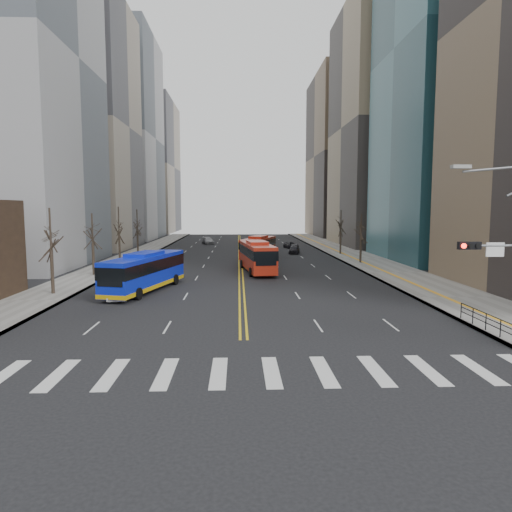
# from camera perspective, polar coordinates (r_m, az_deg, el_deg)

# --- Properties ---
(ground) EXTENTS (220.00, 220.00, 0.00)m
(ground) POSITION_cam_1_polar(r_m,az_deg,el_deg) (21.07, -1.36, -14.33)
(ground) COLOR black
(sidewalk_right) EXTENTS (7.00, 130.00, 0.15)m
(sidewalk_right) POSITION_cam_1_polar(r_m,az_deg,el_deg) (67.55, 13.03, -0.34)
(sidewalk_right) COLOR gray
(sidewalk_right) RESTS_ON ground
(sidewalk_left) EXTENTS (5.00, 130.00, 0.15)m
(sidewalk_left) POSITION_cam_1_polar(r_m,az_deg,el_deg) (67.15, -16.21, -0.46)
(sidewalk_left) COLOR gray
(sidewalk_left) RESTS_ON ground
(crosswalk) EXTENTS (26.70, 4.00, 0.01)m
(crosswalk) POSITION_cam_1_polar(r_m,az_deg,el_deg) (21.07, -1.36, -14.31)
(crosswalk) COLOR silver
(crosswalk) RESTS_ON ground
(centerline) EXTENTS (0.55, 100.00, 0.01)m
(centerline) POSITION_cam_1_polar(r_m,az_deg,el_deg) (75.12, -2.02, 0.38)
(centerline) COLOR gold
(centerline) RESTS_ON ground
(office_towers) EXTENTS (83.00, 134.00, 58.00)m
(office_towers) POSITION_cam_1_polar(r_m,az_deg,el_deg) (89.82, -2.03, 16.61)
(office_towers) COLOR #959598
(office_towers) RESTS_ON ground
(pedestrian_railing) EXTENTS (0.06, 6.06, 1.02)m
(pedestrian_railing) POSITION_cam_1_polar(r_m,az_deg,el_deg) (30.31, 26.81, -7.04)
(pedestrian_railing) COLOR black
(pedestrian_railing) RESTS_ON sidewalk_right
(street_trees) EXTENTS (35.20, 47.20, 7.60)m
(street_trees) POSITION_cam_1_polar(r_m,az_deg,el_deg) (54.80, -9.49, 3.33)
(street_trees) COLOR black
(street_trees) RESTS_ON ground
(blue_bus) EXTENTS (5.49, 12.17, 3.47)m
(blue_bus) POSITION_cam_1_polar(r_m,az_deg,el_deg) (41.53, -13.68, -1.80)
(blue_bus) COLOR #0E25D8
(blue_bus) RESTS_ON ground
(red_bus_near) EXTENTS (4.00, 11.57, 3.59)m
(red_bus_near) POSITION_cam_1_polar(r_m,az_deg,el_deg) (52.54, 0.14, 0.16)
(red_bus_near) COLOR red
(red_bus_near) RESTS_ON ground
(red_bus_far) EXTENTS (5.83, 10.79, 3.37)m
(red_bus_far) POSITION_cam_1_polar(r_m,az_deg,el_deg) (66.30, 0.31, 1.26)
(red_bus_far) COLOR red
(red_bus_far) RESTS_ON ground
(car_white) EXTENTS (1.71, 4.07, 1.31)m
(car_white) POSITION_cam_1_polar(r_m,az_deg,el_deg) (38.45, -16.65, -4.26)
(car_white) COLOR white
(car_white) RESTS_ON ground
(car_dark_mid) EXTENTS (2.39, 4.22, 1.35)m
(car_dark_mid) POSITION_cam_1_polar(r_m,az_deg,el_deg) (74.47, 4.79, 0.83)
(car_dark_mid) COLOR black
(car_dark_mid) RESTS_ON ground
(car_silver) EXTENTS (3.21, 5.00, 1.35)m
(car_silver) POSITION_cam_1_polar(r_m,az_deg,el_deg) (94.82, -6.02, 1.91)
(car_silver) COLOR #97979C
(car_silver) RESTS_ON ground
(car_dark_far) EXTENTS (2.72, 4.59, 1.20)m
(car_dark_far) POSITION_cam_1_polar(r_m,az_deg,el_deg) (84.29, 4.42, 1.37)
(car_dark_far) COLOR black
(car_dark_far) RESTS_ON ground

